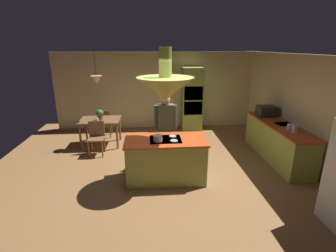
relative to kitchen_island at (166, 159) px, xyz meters
The scene contains 18 objects.
ground 0.50m from the kitchen_island, 90.00° to the left, with size 8.16×8.16×0.00m, color olive.
wall_back 3.74m from the kitchen_island, 90.00° to the left, with size 6.80×0.10×2.55m, color beige.
wall_right 3.40m from the kitchen_island, 10.46° to the left, with size 0.10×7.20×2.55m, color beige.
kitchen_island is the anchor object (origin of this frame).
counter_run_right 2.95m from the kitchen_island, 15.72° to the left, with size 0.73×2.49×0.91m.
oven_tower 3.47m from the kitchen_island, 71.26° to the left, with size 0.66×0.62×2.08m.
dining_table 2.71m from the kitchen_island, 128.99° to the left, with size 1.11×0.81×0.76m.
person_at_island 0.87m from the kitchen_island, 86.02° to the left, with size 0.53×0.23×1.69m.
range_hood 1.51m from the kitchen_island, 90.00° to the right, with size 1.10×1.10×1.00m.
pendant_light_over_table 3.04m from the kitchen_island, 128.99° to the left, with size 0.32×0.32×0.82m.
chair_facing_island 2.25m from the kitchen_island, 139.07° to the left, with size 0.40×0.40×0.87m.
chair_by_back_wall 3.21m from the kitchen_island, 121.95° to the left, with size 0.40×0.40×0.87m.
potted_plant_on_table 2.67m from the kitchen_island, 129.60° to the left, with size 0.20×0.20×0.30m.
cup_on_table 2.59m from the kitchen_island, 132.36° to the left, with size 0.07×0.07×0.09m, color white.
canister_flour 2.90m from the kitchen_island, ahead, with size 0.10×0.10×0.18m, color silver.
canister_sugar 2.91m from the kitchen_island, ahead, with size 0.11×0.11×0.14m, color silver.
microwave_on_counter 3.28m from the kitchen_island, 28.38° to the left, with size 0.46×0.36×0.28m, color #232326.
cooking_pot_on_cooktop 0.57m from the kitchen_island, 140.91° to the right, with size 0.18×0.18×0.12m, color #B2B2B7.
Camera 1 is at (-0.33, -4.89, 2.72)m, focal length 26.44 mm.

